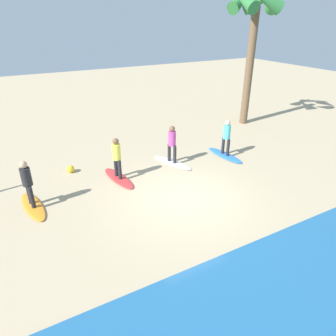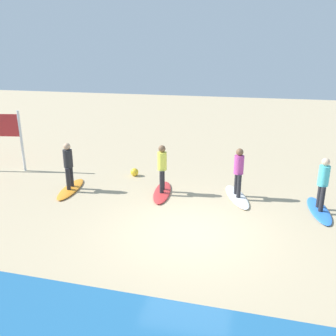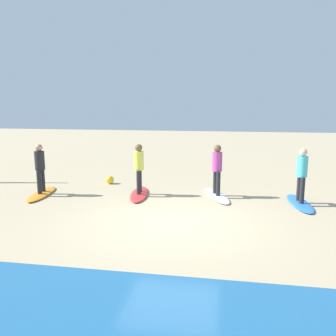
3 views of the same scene
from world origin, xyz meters
name	(u,v)px [view 2 (image 2 of 3)]	position (x,y,z in m)	size (l,w,h in m)	color
ground_plane	(191,231)	(0.00, 0.00, 0.00)	(60.00, 60.00, 0.00)	tan
surfboard_blue	(319,210)	(-3.59, -2.21, 0.04)	(2.10, 0.56, 0.09)	blue
surfer_blue	(323,180)	(-3.59, -2.21, 1.04)	(0.32, 0.46, 1.64)	#232328
surfboard_white	(237,197)	(-1.06, -2.69, 0.04)	(2.10, 0.56, 0.09)	white
surfer_white	(239,169)	(-1.06, -2.69, 1.04)	(0.32, 0.44, 1.64)	#232328
surfboard_red	(162,192)	(1.50, -2.46, 0.04)	(2.10, 0.56, 0.09)	red
surfer_red	(162,165)	(1.50, -2.46, 1.04)	(0.32, 0.46, 1.64)	#232328
surfboard_orange	(71,189)	(4.75, -1.94, 0.04)	(2.10, 0.56, 0.09)	orange
surfer_orange	(68,162)	(4.75, -1.94, 1.04)	(0.32, 0.46, 1.64)	#232328
beach_ball	(135,172)	(3.04, -3.94, 0.16)	(0.31, 0.31, 0.31)	yellow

